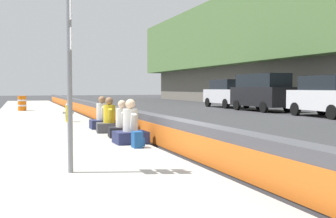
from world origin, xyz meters
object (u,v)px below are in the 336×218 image
(fire_hydrant, at_px, (68,111))
(seated_person_foreground, at_px, (130,129))
(construction_barrel, at_px, (22,103))
(parked_car_fourth, at_px, (262,92))
(parked_car_third, at_px, (327,96))
(seated_person_far, at_px, (102,118))
(backpack, at_px, (138,140))
(seated_person_middle, at_px, (122,125))
(route_sign_post, at_px, (70,51))
(parked_car_midline, at_px, (227,93))
(seated_person_rear, at_px, (109,121))

(fire_hydrant, bearing_deg, seated_person_foreground, -174.09)
(seated_person_foreground, xyz_separation_m, construction_barrel, (17.23, 2.59, 0.11))
(construction_barrel, xyz_separation_m, parked_car_fourth, (-3.78, -15.50, 0.73))
(parked_car_third, distance_m, parked_car_fourth, 6.12)
(seated_person_far, height_order, backpack, seated_person_far)
(construction_barrel, relative_size, parked_car_third, 0.20)
(construction_barrel, distance_m, parked_car_fourth, 15.97)
(seated_person_middle, height_order, parked_car_fourth, parked_car_fourth)
(route_sign_post, height_order, fire_hydrant, route_sign_post)
(backpack, bearing_deg, seated_person_far, -1.02)
(parked_car_third, relative_size, parked_car_midline, 1.01)
(construction_barrel, relative_size, parked_car_midline, 0.20)
(route_sign_post, relative_size, backpack, 9.00)
(seated_person_middle, height_order, backpack, seated_person_middle)
(parked_car_third, bearing_deg, construction_barrel, 57.73)
(route_sign_post, height_order, seated_person_rear, route_sign_post)
(seated_person_middle, height_order, parked_car_third, parked_car_third)
(seated_person_far, height_order, parked_car_third, parked_car_third)
(fire_hydrant, relative_size, parked_car_midline, 0.18)
(route_sign_post, height_order, parked_car_midline, route_sign_post)
(fire_hydrant, xyz_separation_m, seated_person_middle, (-6.06, -0.90, -0.10))
(seated_person_foreground, relative_size, seated_person_rear, 1.01)
(fire_hydrant, distance_m, parked_car_fourth, 14.95)
(seated_person_middle, bearing_deg, fire_hydrant, 8.45)
(fire_hydrant, xyz_separation_m, backpack, (-8.33, -0.73, -0.25))
(fire_hydrant, relative_size, seated_person_rear, 0.76)
(seated_person_foreground, distance_m, seated_person_middle, 1.44)
(seated_person_middle, relative_size, seated_person_rear, 0.95)
(parked_car_fourth, bearing_deg, backpack, 137.80)
(parked_car_midline, bearing_deg, construction_barrel, 95.92)
(route_sign_post, distance_m, seated_person_foreground, 4.14)
(seated_person_far, distance_m, construction_barrel, 13.38)
(backpack, bearing_deg, seated_person_middle, -4.28)
(backpack, bearing_deg, seated_person_rear, -1.26)
(fire_hydrant, relative_size, seated_person_far, 0.75)
(seated_person_middle, bearing_deg, parked_car_fourth, -46.78)
(seated_person_far, distance_m, backpack, 4.95)
(seated_person_foreground, xyz_separation_m, parked_car_fourth, (13.45, -12.91, 0.85))
(parked_car_third, bearing_deg, parked_car_fourth, 1.56)
(backpack, bearing_deg, seated_person_foreground, -3.09)
(seated_person_foreground, bearing_deg, construction_barrel, 8.55)
(backpack, distance_m, parked_car_third, 15.48)
(construction_barrel, bearing_deg, seated_person_far, -168.66)
(route_sign_post, distance_m, construction_barrel, 20.53)
(fire_hydrant, xyz_separation_m, seated_person_far, (-3.39, -0.82, -0.08))
(route_sign_post, distance_m, seated_person_middle, 5.39)
(seated_person_foreground, height_order, parked_car_third, parked_car_third)
(seated_person_rear, xyz_separation_m, backpack, (-3.67, 0.08, -0.17))
(route_sign_post, distance_m, parked_car_midline, 26.76)
(backpack, bearing_deg, parked_car_fourth, -42.20)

